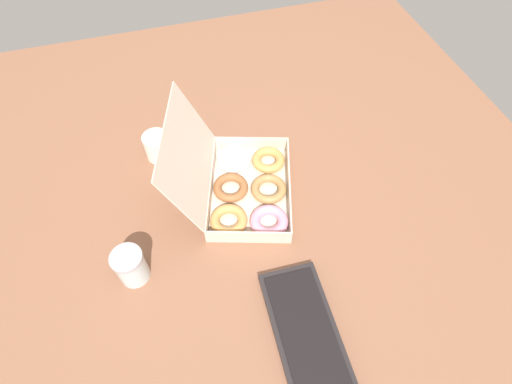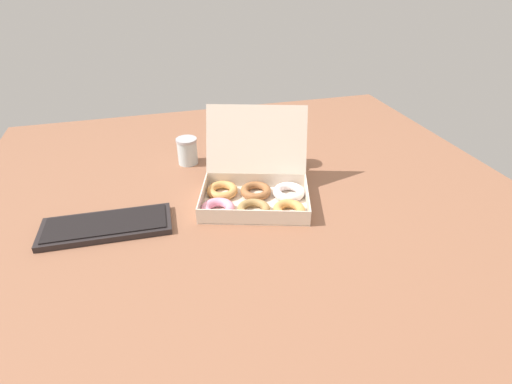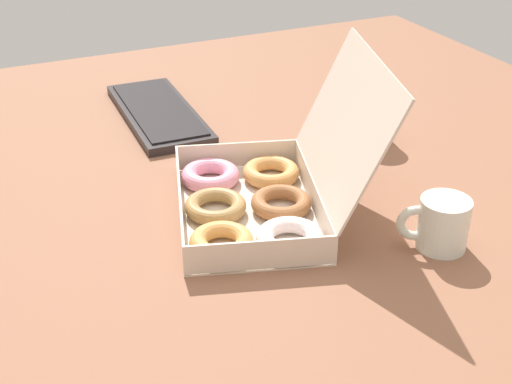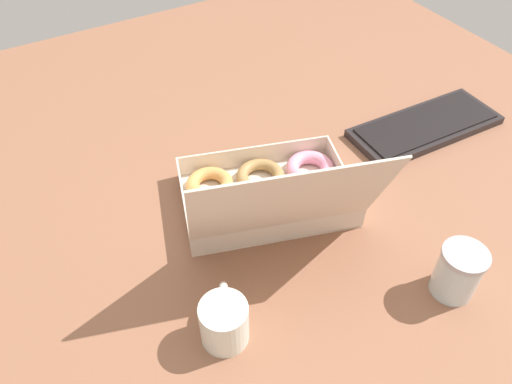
# 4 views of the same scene
# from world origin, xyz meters

# --- Properties ---
(ground_plane) EXTENTS (1.80, 1.80, 0.02)m
(ground_plane) POSITION_xyz_m (0.00, 0.00, -0.01)
(ground_plane) COLOR #905D43
(donut_box) EXTENTS (0.41, 0.40, 0.26)m
(donut_box) POSITION_xyz_m (0.00, 0.01, 0.03)
(donut_box) COLOR beige
(donut_box) RESTS_ON ground_plane
(keyboard) EXTENTS (0.36, 0.15, 0.02)m
(keyboard) POSITION_xyz_m (-0.44, -0.02, 0.01)
(keyboard) COLOR black
(keyboard) RESTS_ON ground_plane
(coffee_mug) EXTENTS (0.08, 0.10, 0.08)m
(coffee_mug) POSITION_xyz_m (0.21, 0.22, 0.04)
(coffee_mug) COLOR white
(coffee_mug) RESTS_ON ground_plane
(glass_jar) EXTENTS (0.08, 0.08, 0.10)m
(glass_jar) POSITION_xyz_m (-0.16, 0.34, 0.05)
(glass_jar) COLOR silver
(glass_jar) RESTS_ON ground_plane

